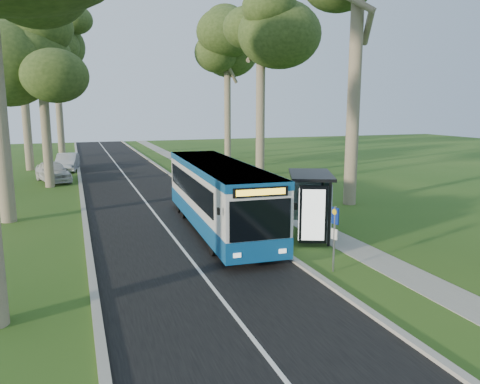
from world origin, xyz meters
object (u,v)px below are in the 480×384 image
object	(u,v)px
bus	(218,196)
bus_stop_sign	(335,231)
bus_shelter	(319,194)
litter_bin	(229,198)
car_silver	(67,162)
car_white	(53,172)

from	to	relation	value
bus	bus_stop_sign	bearing A→B (deg)	-69.40
bus	bus_shelter	distance (m)	4.55
bus	bus_stop_sign	xyz separation A→B (m)	(2.11, -6.54, -0.16)
bus_stop_sign	litter_bin	world-z (taller)	bus_stop_sign
bus	bus_shelter	bearing A→B (deg)	-36.03
bus_stop_sign	car_silver	distance (m)	31.00
bus_stop_sign	car_white	xyz separation A→B (m)	(-9.66, 23.80, -0.66)
bus	litter_bin	world-z (taller)	bus
bus	car_silver	distance (m)	24.14
litter_bin	bus_shelter	bearing A→B (deg)	-77.93
bus	car_white	xyz separation A→B (m)	(-7.55, 17.27, -0.82)
bus	litter_bin	distance (m)	4.93
bus_stop_sign	litter_bin	distance (m)	10.95
bus_shelter	car_silver	bearing A→B (deg)	134.48
car_white	litter_bin	bearing A→B (deg)	-69.53
bus_stop_sign	bus_shelter	bearing A→B (deg)	55.87
car_white	car_silver	world-z (taller)	car_white
bus_stop_sign	litter_bin	xyz separation A→B (m)	(-0.11, 10.92, -0.89)
bus_stop_sign	bus_shelter	xyz separation A→B (m)	(1.43, 3.70, 0.53)
bus_shelter	bus	bearing A→B (deg)	164.45
litter_bin	car_silver	xyz separation A→B (m)	(-8.58, 18.83, 0.22)
bus_shelter	car_white	bearing A→B (deg)	142.11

